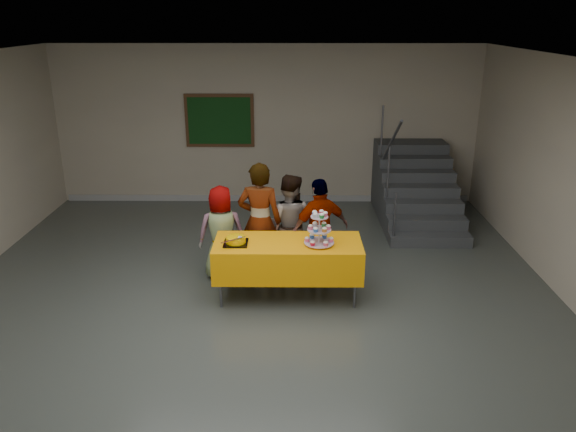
# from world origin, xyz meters

# --- Properties ---
(room_shell) EXTENTS (10.00, 10.04, 3.02)m
(room_shell) POSITION_xyz_m (0.00, 0.02, 2.13)
(room_shell) COLOR #4C514C
(room_shell) RESTS_ON ground
(bake_table) EXTENTS (1.88, 0.78, 0.77)m
(bake_table) POSITION_xyz_m (0.44, 0.99, 0.56)
(bake_table) COLOR #595960
(bake_table) RESTS_ON ground
(cupcake_stand) EXTENTS (0.38, 0.38, 0.44)m
(cupcake_stand) POSITION_xyz_m (0.83, 0.91, 0.96)
(cupcake_stand) COLOR silver
(cupcake_stand) RESTS_ON bake_table
(bear_cake) EXTENTS (0.32, 0.36, 0.12)m
(bear_cake) POSITION_xyz_m (-0.22, 0.93, 0.83)
(bear_cake) COLOR black
(bear_cake) RESTS_ON bake_table
(schoolchild_a) EXTENTS (0.70, 0.52, 1.32)m
(schoolchild_a) POSITION_xyz_m (-0.48, 1.59, 0.66)
(schoolchild_a) COLOR slate
(schoolchild_a) RESTS_ON ground
(schoolchild_b) EXTENTS (0.65, 0.46, 1.66)m
(schoolchild_b) POSITION_xyz_m (0.05, 1.57, 0.83)
(schoolchild_b) COLOR slate
(schoolchild_b) RESTS_ON ground
(schoolchild_c) EXTENTS (0.80, 0.68, 1.44)m
(schoolchild_c) POSITION_xyz_m (0.45, 1.76, 0.72)
(schoolchild_c) COLOR slate
(schoolchild_c) RESTS_ON ground
(schoolchild_d) EXTENTS (0.91, 0.66, 1.44)m
(schoolchild_d) POSITION_xyz_m (0.87, 1.56, 0.72)
(schoolchild_d) COLOR slate
(schoolchild_d) RESTS_ON ground
(staircase) EXTENTS (1.30, 2.40, 2.04)m
(staircase) POSITION_xyz_m (2.70, 4.13, 0.49)
(staircase) COLOR #424447
(staircase) RESTS_ON ground
(noticeboard) EXTENTS (1.30, 0.05, 1.00)m
(noticeboard) POSITION_xyz_m (-0.89, 4.96, 1.60)
(noticeboard) COLOR #472B16
(noticeboard) RESTS_ON ground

